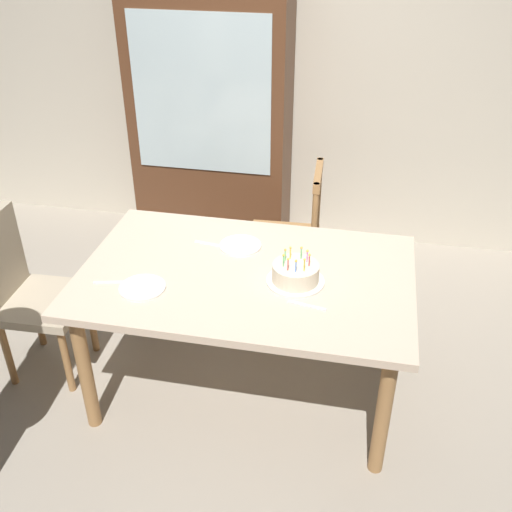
# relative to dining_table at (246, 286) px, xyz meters

# --- Properties ---
(ground) EXTENTS (6.40, 6.40, 0.00)m
(ground) POSITION_rel_dining_table_xyz_m (0.00, 0.00, -0.67)
(ground) COLOR #9E9384
(back_wall) EXTENTS (6.40, 0.10, 2.60)m
(back_wall) POSITION_rel_dining_table_xyz_m (0.00, 1.85, 0.63)
(back_wall) COLOR beige
(back_wall) RESTS_ON ground
(dining_table) EXTENTS (1.63, 1.04, 0.75)m
(dining_table) POSITION_rel_dining_table_xyz_m (0.00, 0.00, 0.00)
(dining_table) COLOR beige
(dining_table) RESTS_ON ground
(birthday_cake) EXTENTS (0.28, 0.28, 0.16)m
(birthday_cake) POSITION_rel_dining_table_xyz_m (0.25, -0.04, 0.13)
(birthday_cake) COLOR silver
(birthday_cake) RESTS_ON dining_table
(plate_near_celebrant) EXTENTS (0.22, 0.22, 0.01)m
(plate_near_celebrant) POSITION_rel_dining_table_xyz_m (-0.45, -0.23, 0.09)
(plate_near_celebrant) COLOR white
(plate_near_celebrant) RESTS_ON dining_table
(plate_far_side) EXTENTS (0.22, 0.22, 0.01)m
(plate_far_side) POSITION_rel_dining_table_xyz_m (-0.08, 0.23, 0.09)
(plate_far_side) COLOR white
(plate_far_side) RESTS_ON dining_table
(fork_near_celebrant) EXTENTS (0.18, 0.06, 0.01)m
(fork_near_celebrant) POSITION_rel_dining_table_xyz_m (-0.61, -0.22, 0.09)
(fork_near_celebrant) COLOR silver
(fork_near_celebrant) RESTS_ON dining_table
(fork_far_side) EXTENTS (0.18, 0.04, 0.01)m
(fork_far_side) POSITION_rel_dining_table_xyz_m (-0.24, 0.22, 0.09)
(fork_far_side) COLOR silver
(fork_far_side) RESTS_ON dining_table
(fork_near_guest) EXTENTS (0.18, 0.05, 0.01)m
(fork_near_guest) POSITION_rel_dining_table_xyz_m (0.33, -0.22, 0.09)
(fork_near_guest) COLOR silver
(fork_near_guest) RESTS_ON dining_table
(chair_spindle_back) EXTENTS (0.46, 0.46, 0.95)m
(chair_spindle_back) POSITION_rel_dining_table_xyz_m (0.08, 0.84, -0.21)
(chair_spindle_back) COLOR #9E7042
(chair_spindle_back) RESTS_ON ground
(chair_upholstered) EXTENTS (0.46, 0.46, 0.95)m
(chair_upholstered) POSITION_rel_dining_table_xyz_m (-1.20, -0.06, -0.14)
(chair_upholstered) COLOR tan
(chair_upholstered) RESTS_ON ground
(china_cabinet) EXTENTS (1.10, 0.45, 1.90)m
(china_cabinet) POSITION_rel_dining_table_xyz_m (-0.59, 1.56, 0.28)
(china_cabinet) COLOR #56331E
(china_cabinet) RESTS_ON ground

